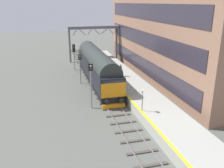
# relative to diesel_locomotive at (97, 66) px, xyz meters

# --- Properties ---
(ground_plane) EXTENTS (140.00, 140.00, 0.00)m
(ground_plane) POSITION_rel_diesel_locomotive_xyz_m (-0.00, -4.16, -2.48)
(ground_plane) COLOR #5B5D55
(ground_plane) RESTS_ON ground
(track_main) EXTENTS (2.50, 60.00, 0.15)m
(track_main) POSITION_rel_diesel_locomotive_xyz_m (-0.00, -4.16, -2.42)
(track_main) COLOR slate
(track_main) RESTS_ON ground
(station_platform) EXTENTS (4.00, 44.00, 1.01)m
(station_platform) POSITION_rel_diesel_locomotive_xyz_m (3.60, -4.16, -1.98)
(station_platform) COLOR #ACADA1
(station_platform) RESTS_ON ground
(station_building) EXTENTS (4.31, 32.68, 14.86)m
(station_building) POSITION_rel_diesel_locomotive_xyz_m (9.05, 1.02, 4.95)
(station_building) COLOR #966D55
(station_building) RESTS_ON ground
(diesel_locomotive) EXTENTS (2.74, 17.90, 4.68)m
(diesel_locomotive) POSITION_rel_diesel_locomotive_xyz_m (0.00, 0.00, 0.00)
(diesel_locomotive) COLOR black
(diesel_locomotive) RESTS_ON ground
(signal_post_near) EXTENTS (0.44, 0.22, 4.84)m
(signal_post_near) POSITION_rel_diesel_locomotive_xyz_m (-2.25, -8.14, 0.51)
(signal_post_near) COLOR gray
(signal_post_near) RESTS_ON ground
(signal_post_mid) EXTENTS (0.44, 0.22, 4.09)m
(signal_post_mid) POSITION_rel_diesel_locomotive_xyz_m (-2.25, 0.32, 0.09)
(signal_post_mid) COLOR gray
(signal_post_mid) RESTS_ON ground
(signal_post_far) EXTENTS (0.44, 0.22, 4.27)m
(signal_post_far) POSITION_rel_diesel_locomotive_xyz_m (-2.25, 7.71, 0.31)
(signal_post_far) COLOR gray
(signal_post_far) RESTS_ON ground
(platform_number_sign) EXTENTS (0.10, 0.44, 2.03)m
(platform_number_sign) POSITION_rel_diesel_locomotive_xyz_m (1.85, -12.13, -0.13)
(platform_number_sign) COLOR slate
(platform_number_sign) RESTS_ON station_platform
(waiting_passenger) EXTENTS (0.37, 0.51, 1.64)m
(waiting_passenger) POSITION_rel_diesel_locomotive_xyz_m (3.14, -0.74, -0.49)
(waiting_passenger) COLOR #37353F
(waiting_passenger) RESTS_ON station_platform
(overhead_footbridge) EXTENTS (9.30, 2.00, 6.57)m
(overhead_footbridge) POSITION_rel_diesel_locomotive_xyz_m (2.05, 13.36, 3.36)
(overhead_footbridge) COLOR slate
(overhead_footbridge) RESTS_ON ground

